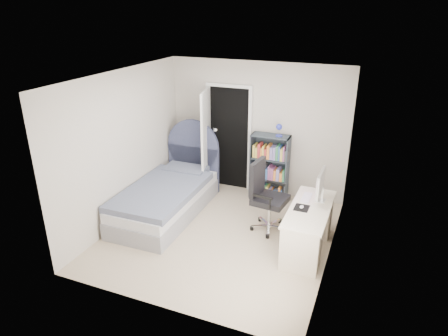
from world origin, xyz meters
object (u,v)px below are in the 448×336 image
at_px(bed, 168,195).
at_px(desk, 309,226).
at_px(floor_lamp, 215,166).
at_px(office_chair, 265,193).
at_px(bookcase, 270,169).
at_px(nightstand, 183,166).

bearing_deg(bed, desk, -5.25).
distance_m(floor_lamp, office_chair, 1.62).
bearing_deg(desk, office_chair, 156.82).
xyz_separation_m(desk, office_chair, (-0.78, 0.33, 0.26)).
bearing_deg(desk, floor_lamp, 147.89).
distance_m(desk, office_chair, 0.89).
xyz_separation_m(bookcase, office_chair, (0.23, -1.09, 0.05)).
bearing_deg(office_chair, floor_lamp, 143.20).
xyz_separation_m(nightstand, bookcase, (1.81, 0.01, 0.21)).
bearing_deg(floor_lamp, desk, -32.11).
height_order(floor_lamp, bookcase, bookcase).
bearing_deg(bookcase, office_chair, -78.00).
xyz_separation_m(nightstand, office_chair, (2.04, -1.07, 0.26)).
bearing_deg(office_chair, nightstand, 152.21).
xyz_separation_m(floor_lamp, office_chair, (1.29, -0.97, 0.11)).
xyz_separation_m(floor_lamp, desk, (2.08, -1.30, -0.15)).
bearing_deg(desk, nightstand, 153.45).
bearing_deg(bookcase, floor_lamp, -173.60).
height_order(nightstand, desk, desk).
bearing_deg(floor_lamp, nightstand, 171.86).
relative_size(nightstand, desk, 0.41).
xyz_separation_m(nightstand, desk, (2.82, -1.41, 0.00)).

